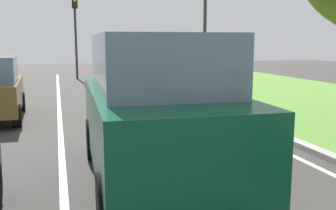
{
  "coord_description": "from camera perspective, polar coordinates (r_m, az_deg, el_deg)",
  "views": [
    {
      "loc": [
        -0.71,
        2.98,
        2.17
      ],
      "look_at": [
        0.93,
        8.67,
        1.2
      ],
      "focal_mm": 41.08,
      "sensor_mm": 36.0,
      "label": 1
    }
  ],
  "objects": [
    {
      "name": "lane_line_right_edge",
      "position": [
        12.03,
        5.17,
        -1.11
      ],
      "size": [
        0.12,
        32.0,
        0.01
      ],
      "primitive_type": "cube",
      "color": "silver",
      "rests_on": "ground"
    },
    {
      "name": "curb_right",
      "position": [
        12.21,
        7.36,
        -0.72
      ],
      "size": [
        0.24,
        48.0,
        0.12
      ],
      "primitive_type": "cube",
      "color": "#9E9B93",
      "rests_on": "ground"
    },
    {
      "name": "grass_verge_right",
      "position": [
        14.52,
        23.5,
        0.06
      ],
      "size": [
        9.0,
        48.0,
        0.06
      ],
      "primitive_type": "cube",
      "color": "#548433",
      "rests_on": "ground"
    },
    {
      "name": "traffic_light_far_median",
      "position": [
        23.47,
        -13.61,
        12.38
      ],
      "size": [
        0.32,
        0.5,
        5.23
      ],
      "color": "#2D2D2D",
      "rests_on": "ground"
    },
    {
      "name": "traffic_light_near_right",
      "position": [
        16.67,
        5.68,
        14.23
      ],
      "size": [
        0.32,
        0.5,
        5.38
      ],
      "color": "#2D2D2D",
      "rests_on": "ground"
    },
    {
      "name": "ground_plane",
      "position": [
        11.26,
        -12.19,
        -2.02
      ],
      "size": [
        60.0,
        60.0,
        0.0
      ],
      "primitive_type": "plane",
      "color": "#383533"
    },
    {
      "name": "car_suv_ahead",
      "position": [
        5.77,
        -1.84,
        -0.72
      ],
      "size": [
        2.11,
        4.57,
        2.28
      ],
      "rotation": [
        0.0,
        0.0,
        -0.04
      ],
      "color": "#0C472D",
      "rests_on": "ground"
    },
    {
      "name": "lane_line_center",
      "position": [
        11.23,
        -15.75,
        -2.17
      ],
      "size": [
        0.12,
        32.0,
        0.01
      ],
      "primitive_type": "cube",
      "color": "silver",
      "rests_on": "ground"
    }
  ]
}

